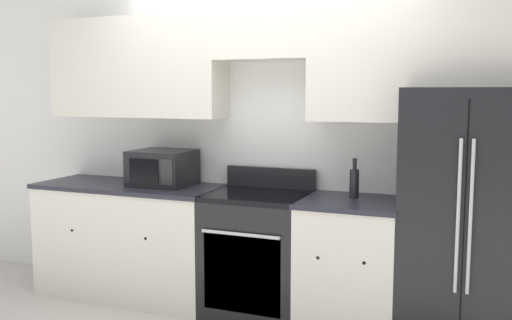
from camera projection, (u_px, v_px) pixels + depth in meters
name	position (u px, v px, depth m)	size (l,w,h in m)	color
wall_back	(269.00, 109.00, 4.43)	(8.00, 0.39, 2.60)	white
lower_cabinets_left	(131.00, 239.00, 4.73)	(1.55, 0.64, 0.93)	silver
lower_cabinets_right	(351.00, 264.00, 4.04)	(0.71, 0.64, 0.93)	silver
oven_range	(258.00, 253.00, 4.31)	(0.74, 0.65, 1.09)	black
refrigerator	(466.00, 218.00, 3.75)	(0.82, 0.72, 1.71)	black
microwave	(163.00, 168.00, 4.61)	(0.47, 0.43, 0.28)	black
bottle	(354.00, 182.00, 4.06)	(0.07, 0.07, 0.28)	black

